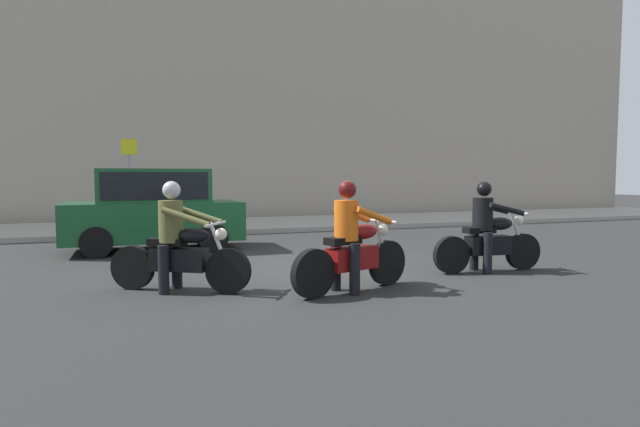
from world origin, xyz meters
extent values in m
plane|color=#292929|center=(0.00, 0.00, 0.00)|extent=(80.00, 80.00, 0.00)
cube|color=#A8A399|center=(0.00, 8.00, 0.07)|extent=(40.00, 4.40, 0.14)
cube|color=#A89E8E|center=(0.00, 11.40, 6.08)|extent=(40.00, 1.40, 12.16)
cylinder|color=black|center=(0.55, -1.76, 0.34)|extent=(0.68, 0.33, 0.67)
cylinder|color=black|center=(-0.79, -2.21, 0.34)|extent=(0.68, 0.33, 0.67)
cylinder|color=silver|center=(0.44, -1.80, 0.66)|extent=(0.33, 0.16, 0.71)
cube|color=maroon|center=(-0.12, -1.99, 0.48)|extent=(0.83, 0.51, 0.32)
ellipsoid|color=maroon|center=(0.09, -1.92, 0.84)|extent=(0.53, 0.38, 0.22)
cube|color=black|center=(-0.29, -2.04, 0.74)|extent=(0.57, 0.39, 0.10)
cylinder|color=silver|center=(0.38, -1.82, 0.98)|extent=(0.26, 0.68, 0.04)
sphere|color=silver|center=(0.46, -1.79, 0.84)|extent=(0.17, 0.17, 0.17)
cylinder|color=silver|center=(-0.45, -1.93, 0.36)|extent=(0.69, 0.29, 0.07)
cylinder|color=black|center=(-0.19, -2.22, 0.36)|extent=(0.19, 0.19, 0.72)
cylinder|color=black|center=(-0.32, -1.84, 0.36)|extent=(0.19, 0.19, 0.72)
cylinder|color=orange|center=(-0.23, -2.02, 1.02)|extent=(0.43, 0.43, 0.56)
cylinder|color=orange|center=(0.15, -2.13, 1.08)|extent=(0.67, 0.30, 0.29)
cylinder|color=orange|center=(0.00, -1.71, 1.08)|extent=(0.67, 0.30, 0.29)
sphere|color=tan|center=(-0.21, -2.02, 1.42)|extent=(0.20, 0.20, 0.20)
sphere|color=#510F0F|center=(-0.21, -2.02, 1.45)|extent=(0.25, 0.25, 0.25)
cylinder|color=black|center=(-1.80, -1.52, 0.32)|extent=(0.61, 0.43, 0.64)
cylinder|color=black|center=(-3.05, -0.77, 0.32)|extent=(0.61, 0.43, 0.64)
cylinder|color=silver|center=(-1.90, -1.46, 0.65)|extent=(0.32, 0.22, 0.72)
cube|color=black|center=(-2.43, -1.15, 0.46)|extent=(0.83, 0.65, 0.32)
ellipsoid|color=black|center=(-2.24, -1.26, 0.80)|extent=(0.53, 0.45, 0.22)
cube|color=black|center=(-2.58, -1.05, 0.70)|extent=(0.57, 0.47, 0.10)
cylinder|color=silver|center=(-1.96, -1.43, 0.98)|extent=(0.40, 0.62, 0.04)
sphere|color=silver|center=(-1.89, -1.47, 0.84)|extent=(0.17, 0.17, 0.17)
cylinder|color=silver|center=(-2.60, -0.85, 0.34)|extent=(0.63, 0.42, 0.07)
cylinder|color=black|center=(-2.65, -1.25, 0.34)|extent=(0.21, 0.21, 0.68)
cylinder|color=black|center=(-2.44, -0.90, 0.34)|extent=(0.21, 0.21, 0.68)
cylinder|color=brown|center=(-2.53, -1.09, 1.00)|extent=(0.47, 0.47, 0.59)
cylinder|color=brown|center=(-2.36, -1.45, 1.08)|extent=(0.64, 0.44, 0.29)
cylinder|color=brown|center=(-2.13, -1.07, 1.08)|extent=(0.64, 0.44, 0.29)
sphere|color=tan|center=(-2.51, -1.10, 1.41)|extent=(0.20, 0.20, 0.20)
sphere|color=#B7B7BC|center=(-2.51, -1.10, 1.44)|extent=(0.25, 0.25, 0.25)
cylinder|color=black|center=(3.39, -1.44, 0.32)|extent=(0.64, 0.17, 0.64)
cylinder|color=black|center=(1.99, -1.33, 0.32)|extent=(0.64, 0.17, 0.64)
cylinder|color=silver|center=(3.27, -1.43, 0.66)|extent=(0.35, 0.08, 0.75)
cube|color=black|center=(2.69, -1.39, 0.46)|extent=(0.79, 0.34, 0.32)
ellipsoid|color=black|center=(2.91, -1.40, 0.82)|extent=(0.50, 0.28, 0.22)
cube|color=black|center=(2.51, -1.37, 0.72)|extent=(0.54, 0.28, 0.10)
cylinder|color=silver|center=(3.21, -1.43, 1.01)|extent=(0.09, 0.70, 0.04)
sphere|color=silver|center=(3.29, -1.43, 0.87)|extent=(0.17, 0.17, 0.17)
cylinder|color=silver|center=(2.40, -1.20, 0.34)|extent=(0.70, 0.12, 0.07)
cylinder|color=black|center=(2.54, -1.57, 0.35)|extent=(0.16, 0.16, 0.70)
cylinder|color=black|center=(2.57, -1.18, 0.35)|extent=(0.16, 0.16, 0.70)
cylinder|color=black|center=(2.57, -1.38, 1.00)|extent=(0.36, 0.36, 0.55)
cylinder|color=black|center=(2.87, -1.62, 1.09)|extent=(0.67, 0.14, 0.24)
cylinder|color=black|center=(2.91, -1.18, 1.09)|extent=(0.67, 0.14, 0.24)
sphere|color=tan|center=(2.59, -1.38, 1.39)|extent=(0.20, 0.20, 0.20)
sphere|color=black|center=(2.59, -1.38, 1.42)|extent=(0.25, 0.25, 0.25)
cube|color=#164C28|center=(-2.55, 3.31, 0.66)|extent=(3.73, 1.70, 0.84)
cube|color=#164C28|center=(-2.55, 3.31, 1.44)|extent=(2.31, 1.56, 0.72)
cube|color=black|center=(-2.55, 3.31, 1.44)|extent=(2.13, 1.59, 0.58)
cylinder|color=black|center=(-1.39, 3.31, 0.32)|extent=(0.64, 1.76, 0.64)
cylinder|color=black|center=(-3.71, 3.31, 0.32)|extent=(0.64, 1.76, 0.64)
cylinder|color=gray|center=(-3.03, 7.51, 1.45)|extent=(0.08, 0.08, 2.61)
cube|color=yellow|center=(-3.03, 7.48, 2.50)|extent=(0.44, 0.03, 0.44)
camera|label=1|loc=(-3.08, -8.66, 1.63)|focal=29.10mm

